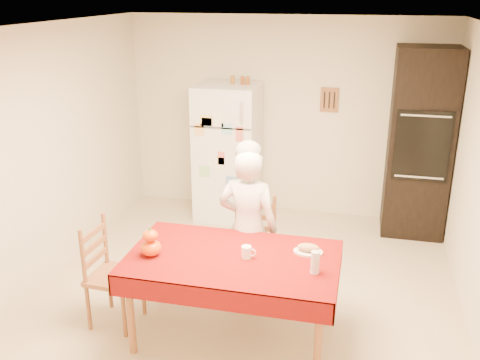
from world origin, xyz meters
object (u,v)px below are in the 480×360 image
(pumpkin_lower, at_px, (151,248))
(bread_plate, at_px, (308,252))
(dining_table, at_px, (233,264))
(oven_cabinet, at_px, (420,143))
(refrigerator, at_px, (228,152))
(chair_far, at_px, (255,242))
(seated_woman, at_px, (248,228))
(coffee_mug, at_px, (246,252))
(wine_glass, at_px, (315,262))
(chair_left, at_px, (107,269))

(pumpkin_lower, bearing_deg, bread_plate, 14.95)
(dining_table, bearing_deg, oven_cabinet, 58.10)
(refrigerator, distance_m, chair_far, 1.88)
(seated_woman, xyz_separation_m, coffee_mug, (0.11, -0.56, 0.05))
(dining_table, relative_size, bread_plate, 7.08)
(wine_glass, bearing_deg, seated_woman, 134.90)
(oven_cabinet, distance_m, chair_far, 2.43)
(chair_far, xyz_separation_m, bread_plate, (0.57, -0.59, 0.26))
(seated_woman, relative_size, pumpkin_lower, 8.87)
(refrigerator, height_order, chair_left, refrigerator)
(wine_glass, xyz_separation_m, bread_plate, (-0.08, 0.31, -0.08))
(refrigerator, distance_m, seated_woman, 2.06)
(chair_far, relative_size, pumpkin_lower, 5.56)
(oven_cabinet, xyz_separation_m, seated_woman, (-1.59, -1.99, -0.34))
(bread_plate, bearing_deg, refrigerator, 118.89)
(chair_far, height_order, coffee_mug, chair_far)
(seated_woman, distance_m, wine_glass, 0.95)
(refrigerator, bearing_deg, bread_plate, -61.11)
(oven_cabinet, xyz_separation_m, pumpkin_lower, (-2.24, -2.68, -0.27))
(oven_cabinet, relative_size, coffee_mug, 22.00)
(bread_plate, bearing_deg, oven_cabinet, 66.82)
(chair_far, distance_m, pumpkin_lower, 1.18)
(refrigerator, relative_size, seated_woman, 1.12)
(chair_far, bearing_deg, seated_woman, -102.71)
(refrigerator, relative_size, dining_table, 1.00)
(dining_table, relative_size, chair_left, 1.79)
(chair_far, height_order, pumpkin_lower, chair_far)
(oven_cabinet, height_order, coffee_mug, oven_cabinet)
(chair_far, distance_m, chair_left, 1.39)
(seated_woman, xyz_separation_m, wine_glass, (0.67, -0.67, 0.09))
(refrigerator, distance_m, oven_cabinet, 2.29)
(seated_woman, relative_size, coffee_mug, 15.16)
(oven_cabinet, bearing_deg, chair_left, -136.47)
(wine_glass, bearing_deg, chair_left, 177.11)
(pumpkin_lower, xyz_separation_m, bread_plate, (1.23, 0.33, -0.05))
(chair_left, distance_m, pumpkin_lower, 0.58)
(refrigerator, bearing_deg, seated_woman, -70.46)
(seated_woman, bearing_deg, coffee_mug, 105.86)
(wine_glass, bearing_deg, chair_far, 125.88)
(bread_plate, bearing_deg, chair_far, 133.71)
(chair_left, bearing_deg, pumpkin_lower, -99.94)
(chair_left, distance_m, wine_glass, 1.82)
(chair_left, bearing_deg, refrigerator, -6.13)
(oven_cabinet, height_order, chair_far, oven_cabinet)
(oven_cabinet, height_order, seated_woman, oven_cabinet)
(seated_woman, bearing_deg, oven_cabinet, -123.99)
(dining_table, xyz_separation_m, wine_glass, (0.67, -0.11, 0.16))
(oven_cabinet, distance_m, seated_woman, 2.57)
(chair_left, xyz_separation_m, pumpkin_lower, (0.47, -0.11, 0.32))
(dining_table, height_order, chair_left, chair_left)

